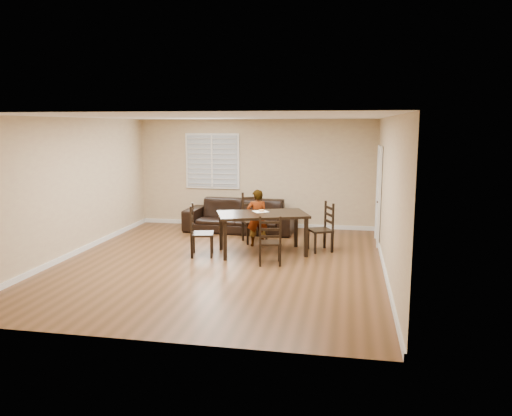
# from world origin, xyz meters

# --- Properties ---
(ground) EXTENTS (7.00, 7.00, 0.00)m
(ground) POSITION_xyz_m (0.00, 0.00, 0.00)
(ground) COLOR brown
(ground) RESTS_ON ground
(room) EXTENTS (6.04, 7.04, 2.72)m
(room) POSITION_xyz_m (0.04, 0.18, 1.81)
(room) COLOR #D1BC8D
(room) RESTS_ON ground
(dining_table) EXTENTS (1.98, 1.52, 0.82)m
(dining_table) POSITION_xyz_m (0.65, 0.84, 0.73)
(dining_table) COLOR black
(dining_table) RESTS_ON ground
(chair_near) EXTENTS (0.64, 0.63, 1.09)m
(chair_near) POSITION_xyz_m (0.25, 1.88, 0.49)
(chair_near) COLOR black
(chair_near) RESTS_ON ground
(chair_far) EXTENTS (0.49, 0.47, 0.93)m
(chair_far) POSITION_xyz_m (0.94, -0.02, 0.42)
(chair_far) COLOR black
(chair_far) RESTS_ON ground
(chair_left) EXTENTS (0.52, 0.55, 1.03)m
(chair_left) POSITION_xyz_m (-0.60, 0.40, 0.47)
(chair_left) COLOR black
(chair_left) RESTS_ON ground
(chair_right) EXTENTS (0.58, 0.59, 1.01)m
(chair_right) POSITION_xyz_m (1.89, 1.30, 0.46)
(chair_right) COLOR black
(chair_right) RESTS_ON ground
(child) EXTENTS (0.51, 0.41, 1.22)m
(child) POSITION_xyz_m (0.43, 1.43, 0.61)
(child) COLOR gray
(child) RESTS_ON ground
(napkin) EXTENTS (0.38, 0.38, 0.00)m
(napkin) POSITION_xyz_m (0.58, 1.02, 0.82)
(napkin) COLOR white
(napkin) RESTS_ON dining_table
(donut) EXTENTS (0.11, 0.11, 0.04)m
(donut) POSITION_xyz_m (0.60, 1.03, 0.84)
(donut) COLOR #CF8F4A
(donut) RESTS_ON napkin
(sofa) EXTENTS (2.67, 1.14, 0.77)m
(sofa) POSITION_xyz_m (-0.25, 2.81, 0.38)
(sofa) COLOR black
(sofa) RESTS_ON ground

